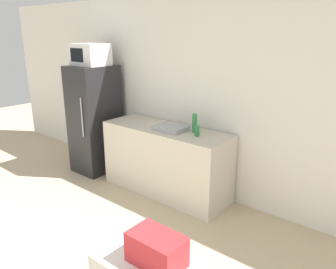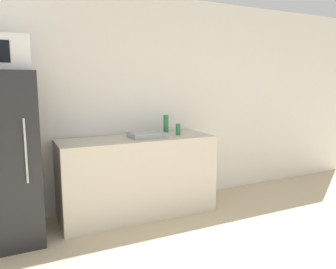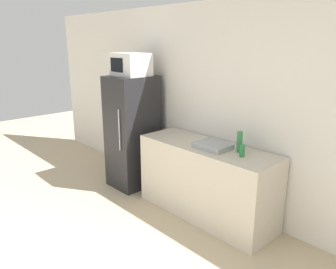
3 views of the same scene
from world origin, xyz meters
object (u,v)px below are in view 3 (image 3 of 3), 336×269
(refrigerator, at_px, (133,132))
(bottle_tall, at_px, (240,142))
(microwave, at_px, (131,64))
(bottle_short, at_px, (242,151))

(refrigerator, distance_m, bottle_tall, 1.78)
(microwave, distance_m, bottle_tall, 1.93)
(refrigerator, relative_size, microwave, 3.22)
(refrigerator, distance_m, bottle_short, 1.88)
(refrigerator, relative_size, bottle_short, 12.10)
(bottle_tall, relative_size, bottle_short, 1.76)
(refrigerator, bearing_deg, microwave, -108.19)
(refrigerator, xyz_separation_m, bottle_tall, (1.76, 0.17, 0.21))
(bottle_tall, height_order, bottle_short, bottle_tall)
(microwave, xyz_separation_m, bottle_tall, (1.76, 0.17, -0.77))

